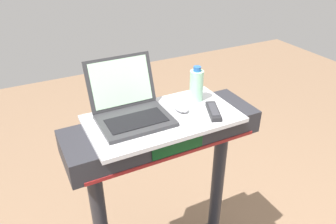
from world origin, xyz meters
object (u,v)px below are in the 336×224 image
computer_mouse (180,107)px  water_bottle (196,85)px  tv_remote (213,111)px  laptop (130,107)px

computer_mouse → water_bottle: (0.12, 0.06, 0.06)m
tv_remote → water_bottle: bearing=91.4°
computer_mouse → water_bottle: bearing=21.4°
laptop → computer_mouse: bearing=-11.0°
laptop → tv_remote: bearing=-21.3°
laptop → water_bottle: bearing=2.0°
computer_mouse → tv_remote: (0.12, -0.09, -0.01)m
laptop → water_bottle: size_ratio=1.81×
tv_remote → computer_mouse: bearing=142.4°
laptop → water_bottle: 0.34m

